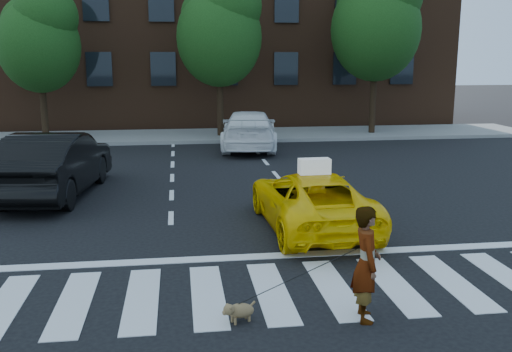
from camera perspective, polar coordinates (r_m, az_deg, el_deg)
The scene contains 14 objects.
ground at distance 9.12m, azimuth 1.57°, elevation -11.50°, with size 120.00×120.00×0.00m, color black.
crosswalk at distance 9.11m, azimuth 1.57°, elevation -11.46°, with size 13.00×2.40×0.01m, color silver.
stop_line at distance 10.58m, azimuth 0.15°, elevation -8.06°, with size 12.00×0.30×0.01m, color silver.
sidewalk_far at distance 26.03m, azimuth -4.74°, elevation 4.06°, with size 30.00×4.00×0.15m, color slate.
building at distance 33.36m, azimuth -5.67°, elevation 15.96°, with size 26.00×10.00×12.00m, color #4C2D1B.
tree_left at distance 25.87m, azimuth -20.86°, elevation 12.99°, with size 3.39×3.38×6.50m.
tree_mid at distance 25.35m, azimuth -3.62°, elevation 14.69°, with size 3.69×3.69×7.10m.
tree_right at distance 26.83m, azimuth 12.01°, elevation 15.19°, with size 4.00×4.00×7.70m.
taxi at distance 12.24m, azimuth 5.56°, elevation -2.39°, with size 2.02×4.39×1.22m, color yellow.
black_sedan at distance 15.84m, azimuth -19.53°, elevation 1.15°, with size 1.80×5.16×1.70m, color black.
white_suv at distance 22.59m, azimuth -0.71°, elevation 4.64°, with size 2.11×5.20×1.51m, color white.
woman at distance 8.08m, azimuth 10.98°, elevation -8.60°, with size 0.60×0.39×1.64m, color #999999.
dog at distance 8.10m, azimuth -1.80°, elevation -13.31°, with size 0.50×0.33×0.30m.
taxi_sign at distance 11.88m, azimuth 5.86°, elevation 0.98°, with size 0.65×0.28×0.32m, color white.
Camera 1 is at (-1.39, -8.25, 3.63)m, focal length 40.00 mm.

